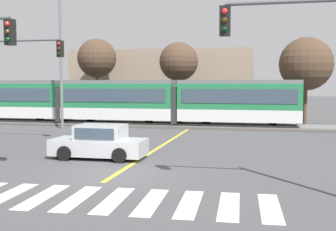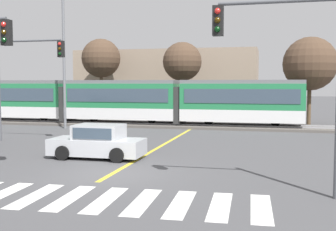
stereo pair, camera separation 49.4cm
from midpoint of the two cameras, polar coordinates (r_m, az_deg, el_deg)
name	(u,v)px [view 2 (the right image)]	position (r m, az deg, el deg)	size (l,w,h in m)	color
ground_plane	(111,174)	(15.83, -6.78, -7.91)	(200.00, 200.00, 0.00)	#474749
track_bed	(195,126)	(32.60, 4.09, -1.38)	(120.00, 4.00, 0.18)	#56514C
rail_near	(193,125)	(31.88, 3.87, -1.26)	(120.00, 0.08, 0.10)	#939399
rail_far	(196,123)	(33.29, 4.30, -1.02)	(120.00, 0.08, 0.10)	#939399
light_rail_tram	(122,100)	(33.96, -5.83, 2.15)	(28.00, 2.64, 3.43)	silver
crosswalk_stripe_3	(2,194)	(13.86, -20.57, -9.92)	(0.56, 2.80, 0.01)	silver
crosswalk_stripe_4	(36,196)	(13.33, -16.48, -10.39)	(0.56, 2.80, 0.01)	silver
crosswalk_stripe_5	(70,198)	(12.87, -12.06, -10.84)	(0.56, 2.80, 0.01)	silver
crosswalk_stripe_6	(106,200)	(12.49, -7.32, -11.25)	(0.56, 2.80, 0.01)	silver
crosswalk_stripe_7	(142,202)	(12.20, -2.31, -11.60)	(0.56, 2.80, 0.01)	silver
crosswalk_stripe_8	(181,204)	(12.00, 2.92, -11.87)	(0.56, 2.80, 0.01)	silver
crosswalk_stripe_9	(220,206)	(11.90, 8.28, -12.05)	(0.56, 2.80, 0.01)	silver
crosswalk_stripe_10	(261,208)	(11.90, 13.70, -12.13)	(0.56, 2.80, 0.01)	silver
lane_centre_line	(160,146)	(22.50, -0.40, -4.20)	(0.20, 16.81, 0.01)	gold
sedan_crossing	(97,143)	(19.16, -8.81, -3.65)	(4.21, 1.93, 1.52)	#B7BABF
traffic_light_mid_left	(20,70)	(25.36, -18.90, 5.88)	(4.25, 0.38, 6.25)	#515459
traffic_light_near_right	(295,59)	(12.98, 17.89, 7.35)	(3.75, 0.38, 6.18)	#515459
street_lamp_west	(66,53)	(32.07, -13.21, 8.24)	(2.22, 0.28, 9.97)	slate
bare_tree_far_west	(101,59)	(40.81, -8.71, 7.63)	(3.68, 3.68, 7.58)	brown
bare_tree_west	(182,62)	(37.57, 2.32, 7.26)	(3.45, 3.45, 7.00)	brown
bare_tree_east	(310,64)	(35.84, 19.07, 6.62)	(4.30, 4.30, 7.07)	brown
building_backdrop_far	(167,83)	(44.39, 0.22, 4.41)	(18.61, 6.00, 6.75)	gray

